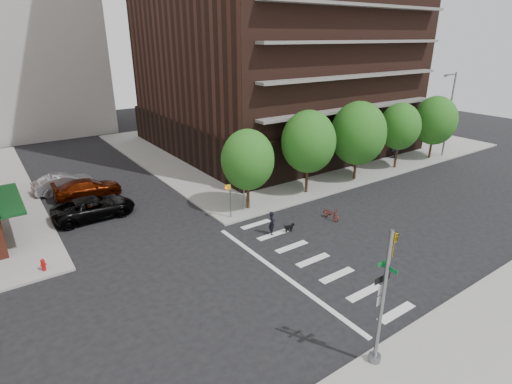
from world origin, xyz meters
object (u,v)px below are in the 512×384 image
(fire_hydrant, at_px, (43,264))
(parked_car_black, at_px, (94,207))
(traffic_signal, at_px, (382,309))
(parked_car_maroon, at_px, (88,188))
(dog_walker, at_px, (272,223))
(scooter, at_px, (331,214))
(parked_car_silver, at_px, (63,183))
(pedestrian_far, at_px, (396,150))

(fire_hydrant, bearing_deg, parked_car_black, 54.21)
(traffic_signal, xyz_separation_m, parked_car_maroon, (-5.03, 25.89, -1.93))
(traffic_signal, bearing_deg, fire_hydrant, 123.26)
(parked_car_black, bearing_deg, dog_walker, -136.87)
(traffic_signal, height_order, scooter, traffic_signal)
(traffic_signal, relative_size, fire_hydrant, 8.20)
(parked_car_silver, bearing_deg, traffic_signal, -171.65)
(parked_car_silver, relative_size, scooter, 3.05)
(parked_car_black, height_order, scooter, parked_car_black)
(parked_car_maroon, bearing_deg, scooter, -135.23)
(parked_car_black, distance_m, pedestrian_far, 30.94)
(traffic_signal, height_order, dog_walker, traffic_signal)
(fire_hydrant, height_order, dog_walker, dog_walker)
(parked_car_maroon, xyz_separation_m, scooter, (13.55, -14.83, -0.35))
(dog_walker, bearing_deg, parked_car_silver, 55.37)
(fire_hydrant, relative_size, scooter, 0.46)
(fire_hydrant, bearing_deg, parked_car_silver, 74.68)
(dog_walker, bearing_deg, pedestrian_far, -49.14)
(parked_car_maroon, height_order, pedestrian_far, pedestrian_far)
(scooter, height_order, dog_walker, dog_walker)
(fire_hydrant, distance_m, parked_car_silver, 13.54)
(scooter, bearing_deg, parked_car_black, 145.68)
(parked_car_silver, height_order, pedestrian_far, pedestrian_far)
(traffic_signal, xyz_separation_m, fire_hydrant, (-10.03, 15.29, -2.15))
(fire_hydrant, height_order, pedestrian_far, pedestrian_far)
(fire_hydrant, height_order, parked_car_silver, parked_car_silver)
(pedestrian_far, bearing_deg, parked_car_maroon, -94.17)
(scooter, bearing_deg, fire_hydrant, 168.78)
(traffic_signal, bearing_deg, scooter, 52.40)
(traffic_signal, xyz_separation_m, dog_walker, (3.48, 11.64, -1.86))
(traffic_signal, relative_size, parked_car_black, 1.03)
(fire_hydrant, bearing_deg, dog_walker, -15.12)
(pedestrian_far, bearing_deg, fire_hydrant, -75.07)
(parked_car_black, xyz_separation_m, pedestrian_far, (30.75, -3.42, 0.28))
(parked_car_silver, bearing_deg, scooter, -143.59)
(parked_car_black, relative_size, dog_walker, 3.45)
(parked_car_maroon, distance_m, parked_car_silver, 2.85)
(parked_car_black, distance_m, dog_walker, 13.34)
(scooter, distance_m, dog_walker, 5.09)
(parked_car_maroon, distance_m, pedestrian_far, 31.15)
(parked_car_black, relative_size, scooter, 3.64)
(traffic_signal, distance_m, parked_car_silver, 29.14)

